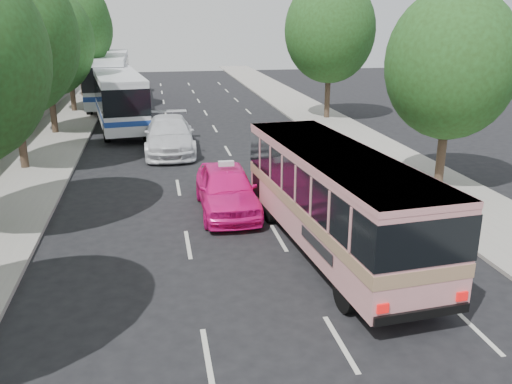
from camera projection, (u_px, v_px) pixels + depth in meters
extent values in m
plane|color=black|center=(276.00, 302.00, 13.47)|extent=(120.00, 120.00, 0.00)
cube|color=#9E998E|center=(52.00, 140.00, 30.64)|extent=(4.00, 90.00, 0.15)
cube|color=#9E998E|center=(338.00, 130.00, 33.64)|extent=(4.00, 90.00, 0.12)
cube|color=#9E998E|center=(16.00, 127.00, 30.07)|extent=(0.30, 90.00, 1.50)
cylinder|color=#38281E|center=(20.00, 130.00, 24.43)|extent=(0.36, 0.36, 3.80)
ellipsoid|color=#244017|center=(8.00, 38.00, 23.19)|extent=(6.00, 6.00, 6.90)
sphere|color=#244017|center=(12.00, 8.00, 22.61)|extent=(3.90, 3.90, 3.90)
cylinder|color=#38281E|center=(52.00, 106.00, 31.97)|extent=(0.36, 0.36, 3.50)
ellipsoid|color=#244017|center=(45.00, 41.00, 30.83)|extent=(5.52, 5.52, 6.35)
sphere|color=#244017|center=(49.00, 21.00, 30.28)|extent=(3.59, 3.59, 3.59)
cylinder|color=#38281E|center=(72.00, 85.00, 39.39)|extent=(0.36, 0.36, 3.99)
ellipsoid|color=#244017|center=(66.00, 25.00, 38.09)|extent=(6.30, 6.30, 7.24)
sphere|color=#244017|center=(69.00, 6.00, 37.49)|extent=(4.09, 4.09, 4.09)
cylinder|color=#38281E|center=(82.00, 76.00, 46.87)|extent=(0.36, 0.36, 3.72)
ellipsoid|color=#244017|center=(77.00, 28.00, 45.65)|extent=(5.88, 5.88, 6.76)
sphere|color=#244017|center=(80.00, 14.00, 45.08)|extent=(3.82, 3.82, 3.82)
cylinder|color=#38281E|center=(442.00, 150.00, 21.98)|extent=(0.36, 0.36, 3.23)
ellipsoid|color=#244017|center=(451.00, 64.00, 20.93)|extent=(5.10, 5.10, 5.87)
sphere|color=#244017|center=(468.00, 37.00, 20.40)|extent=(3.32, 3.31, 3.31)
cylinder|color=#38281E|center=(328.00, 91.00, 36.89)|extent=(0.36, 0.36, 3.80)
ellipsoid|color=#244017|center=(330.00, 30.00, 35.66)|extent=(6.00, 6.00, 6.90)
sphere|color=#244017|center=(338.00, 11.00, 35.07)|extent=(3.90, 3.90, 3.90)
cube|color=#D4898C|center=(334.00, 195.00, 15.82)|extent=(3.25, 9.83, 2.59)
cube|color=#9E7A59|center=(334.00, 205.00, 15.91)|extent=(3.29, 9.86, 0.34)
cube|color=black|center=(335.00, 180.00, 15.67)|extent=(3.30, 9.87, 1.06)
cube|color=#D4898C|center=(336.00, 155.00, 15.44)|extent=(3.27, 9.85, 0.15)
cylinder|color=black|center=(270.00, 208.00, 18.60)|extent=(0.38, 1.03, 1.00)
cylinder|color=black|center=(327.00, 202.00, 19.15)|extent=(0.38, 1.03, 1.00)
cylinder|color=black|center=(346.00, 292.00, 12.94)|extent=(0.38, 1.03, 1.00)
cylinder|color=black|center=(424.00, 281.00, 13.49)|extent=(0.38, 1.03, 1.00)
imported|color=#FB158E|center=(227.00, 189.00, 19.50)|extent=(2.04, 5.03, 1.71)
imported|color=silver|center=(169.00, 135.00, 28.11)|extent=(2.59, 6.20, 1.79)
cube|color=silver|center=(118.00, 96.00, 34.01)|extent=(4.06, 11.88, 2.96)
cube|color=black|center=(117.00, 90.00, 33.90)|extent=(4.11, 11.92, 1.46)
cube|color=navy|center=(119.00, 108.00, 34.25)|extent=(4.10, 11.91, 0.29)
cube|color=silver|center=(116.00, 73.00, 33.57)|extent=(4.08, 11.91, 0.14)
cylinder|color=black|center=(99.00, 111.00, 37.47)|extent=(0.45, 1.10, 1.07)
cylinder|color=black|center=(131.00, 109.00, 38.13)|extent=(0.45, 1.10, 1.07)
cylinder|color=black|center=(106.00, 133.00, 30.47)|extent=(0.45, 1.10, 1.07)
cylinder|color=black|center=(145.00, 130.00, 31.13)|extent=(0.45, 1.10, 1.07)
cube|color=white|center=(109.00, 76.00, 42.43)|extent=(3.02, 13.28, 3.36)
cube|color=black|center=(108.00, 71.00, 42.30)|extent=(3.07, 13.31, 1.65)
cube|color=navy|center=(110.00, 87.00, 42.70)|extent=(3.06, 13.30, 0.33)
cube|color=white|center=(107.00, 55.00, 41.94)|extent=(3.04, 13.30, 0.15)
cylinder|color=black|center=(98.00, 91.00, 46.62)|extent=(0.37, 1.22, 1.21)
cylinder|color=black|center=(128.00, 91.00, 47.10)|extent=(0.37, 1.22, 1.21)
cylinder|color=black|center=(89.00, 107.00, 38.40)|extent=(0.37, 1.22, 1.21)
cylinder|color=black|center=(125.00, 106.00, 38.88)|extent=(0.37, 1.22, 1.21)
cube|color=silver|center=(226.00, 163.00, 19.21)|extent=(0.55, 0.18, 0.18)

